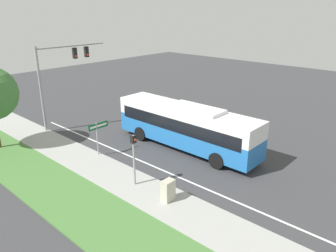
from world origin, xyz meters
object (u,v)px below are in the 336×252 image
object	(u,v)px
street_sign	(98,132)
pedestrian_signal	(134,152)
bus	(186,125)
utility_cabinet	(168,190)
signal_gantry	(60,69)

from	to	relation	value
street_sign	pedestrian_signal	bearing A→B (deg)	-103.32
bus	pedestrian_signal	world-z (taller)	bus
bus	utility_cabinet	distance (m)	7.27
bus	pedestrian_signal	size ratio (longest dim) A/B	3.61
signal_gantry	street_sign	distance (m)	7.95
bus	utility_cabinet	size ratio (longest dim) A/B	9.77
bus	pedestrian_signal	xyz separation A→B (m)	(-6.16, -1.26, 0.31)
bus	signal_gantry	xyz separation A→B (m)	(-3.25, 10.72, 3.13)
street_sign	signal_gantry	bearing A→B (deg)	76.15
signal_gantry	pedestrian_signal	distance (m)	12.64
utility_cabinet	signal_gantry	bearing A→B (deg)	78.88
pedestrian_signal	utility_cabinet	size ratio (longest dim) A/B	2.71
signal_gantry	bus	bearing A→B (deg)	-73.13
bus	street_sign	bearing A→B (deg)	143.85
bus	street_sign	world-z (taller)	bus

